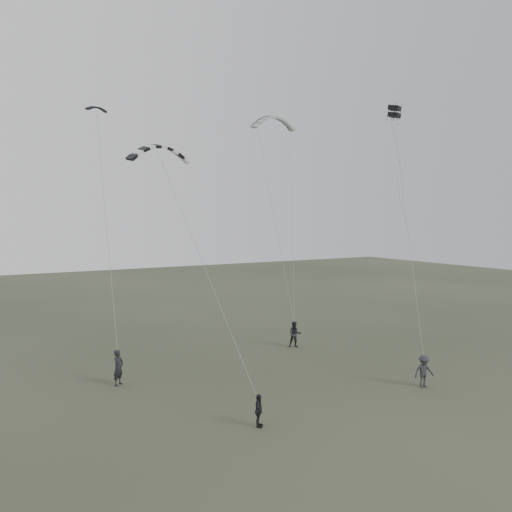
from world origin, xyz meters
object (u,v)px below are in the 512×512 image
kite_striped (159,146)px  kite_box (394,112)px  flyer_center (259,411)px  flyer_far (424,371)px  flyer_right (295,334)px  kite_pale_large (274,117)px  kite_dark_small (96,107)px  flyer_left (118,368)px

kite_striped → kite_box: (15.49, -0.92, 3.21)m
flyer_center → flyer_far: size_ratio=0.83×
flyer_right → kite_box: (4.15, -5.09, 15.12)m
kite_pale_large → kite_striped: kite_pale_large is taller
kite_pale_large → kite_striped: (-11.74, -7.68, -3.95)m
kite_dark_small → kite_box: (16.95, -8.07, 0.07)m
kite_box → flyer_left: bearing=143.7°
flyer_far → kite_box: 16.36m
flyer_center → flyer_far: (10.42, -0.04, 0.15)m
flyer_left → kite_pale_large: bearing=-18.7°
flyer_left → flyer_center: size_ratio=1.33×
flyer_center → kite_dark_small: bearing=55.7°
flyer_far → kite_pale_large: size_ratio=0.52×
kite_pale_large → kite_striped: 14.58m
flyer_left → kite_pale_large: kite_pale_large is taller
flyer_left → flyer_far: flyer_left is taller
flyer_far → kite_striped: 18.48m
flyer_left → kite_dark_small: (0.23, 4.79, 14.99)m
flyer_right → flyer_center: 13.92m
flyer_center → kite_striped: (-2.17, 6.31, 12.10)m
flyer_far → kite_pale_large: kite_pale_large is taller
flyer_right → kite_box: size_ratio=2.55×
flyer_right → flyer_center: size_ratio=1.26×
flyer_right → kite_dark_small: 19.98m
flyer_center → flyer_left: bearing=64.6°
kite_dark_small → kite_pale_large: (13.20, 0.53, 0.81)m
flyer_far → kite_pale_large: 21.22m
kite_pale_large → flyer_left: bearing=-153.2°
flyer_center → flyer_far: flyer_far is taller
flyer_right → flyer_far: bearing=-57.3°
flyer_left → kite_box: 23.08m
kite_dark_small → kite_striped: size_ratio=0.40×
kite_pale_large → kite_box: 9.41m
flyer_far → kite_striped: bearing=168.4°
flyer_center → kite_pale_large: size_ratio=0.43×
flyer_right → kite_pale_large: kite_pale_large is taller
flyer_center → kite_dark_small: size_ratio=1.14×
flyer_far → kite_dark_small: kite_dark_small is taller
flyer_left → flyer_right: 13.15m
kite_dark_small → kite_pale_large: kite_pale_large is taller
flyer_left → flyer_right: size_ratio=1.06×
flyer_left → flyer_center: flyer_left is taller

